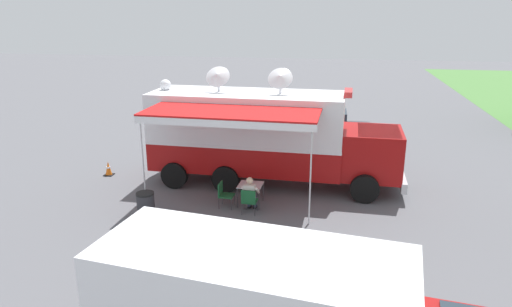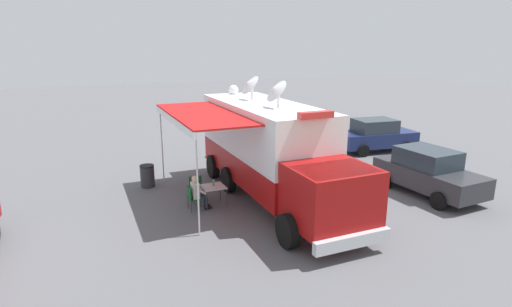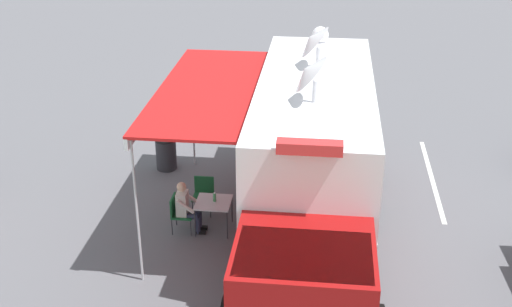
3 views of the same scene
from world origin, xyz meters
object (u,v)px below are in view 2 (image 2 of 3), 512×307
(trash_bin, at_px, (147,176))
(traffic_cone, at_px, (209,152))
(folding_chair_at_table, at_px, (193,196))
(folding_table, at_px, (213,188))
(command_truck, at_px, (271,148))
(water_bottle, at_px, (214,183))
(car_behind_truck, at_px, (376,135))
(folding_chair_beside_table, at_px, (196,186))
(seated_responder, at_px, (198,192))
(car_far_corner, at_px, (428,172))

(trash_bin, height_order, traffic_cone, trash_bin)
(folding_chair_at_table, relative_size, trash_bin, 0.96)
(folding_table, bearing_deg, command_truck, 174.80)
(water_bottle, bearing_deg, car_behind_truck, -160.69)
(folding_chair_beside_table, relative_size, car_behind_truck, 0.20)
(water_bottle, distance_m, traffic_cone, 6.52)
(seated_responder, height_order, trash_bin, seated_responder)
(folding_chair_at_table, height_order, traffic_cone, folding_chair_at_table)
(seated_responder, xyz_separation_m, trash_bin, (1.15, -3.17, -0.20))
(folding_chair_beside_table, distance_m, car_behind_truck, 11.33)
(water_bottle, relative_size, folding_chair_at_table, 0.26)
(folding_table, height_order, folding_chair_at_table, folding_chair_at_table)
(water_bottle, bearing_deg, folding_table, 45.96)
(car_behind_truck, bearing_deg, car_far_corner, 66.15)
(command_truck, bearing_deg, folding_table, -5.20)
(car_far_corner, bearing_deg, trash_bin, -29.10)
(water_bottle, relative_size, trash_bin, 0.25)
(traffic_cone, bearing_deg, car_behind_truck, 163.76)
(command_truck, xyz_separation_m, folding_table, (2.18, -0.20, -1.27))
(folding_chair_at_table, xyz_separation_m, folding_chair_beside_table, (-0.43, -0.95, 0.00))
(trash_bin, bearing_deg, car_behind_truck, -176.93)
(folding_chair_beside_table, bearing_deg, car_far_corner, 159.05)
(command_truck, bearing_deg, water_bottle, -5.98)
(folding_chair_at_table, xyz_separation_m, seated_responder, (-0.19, 0.01, 0.14))
(folding_table, distance_m, water_bottle, 0.17)
(seated_responder, distance_m, trash_bin, 3.38)
(folding_table, xyz_separation_m, water_bottle, (-0.03, -0.03, 0.16))
(folding_chair_at_table, height_order, car_behind_truck, car_behind_truck)
(command_truck, distance_m, trash_bin, 5.33)
(car_behind_truck, relative_size, car_far_corner, 1.04)
(command_truck, distance_m, car_behind_truck, 9.33)
(trash_bin, bearing_deg, seated_responder, 109.92)
(water_bottle, xyz_separation_m, seated_responder, (0.64, 0.13, -0.18))
(folding_table, height_order, water_bottle, water_bottle)
(water_bottle, xyz_separation_m, traffic_cone, (-1.92, -6.21, -0.55))
(seated_responder, height_order, car_behind_truck, car_behind_truck)
(command_truck, height_order, folding_table, command_truck)
(folding_chair_beside_table, height_order, trash_bin, trash_bin)
(traffic_cone, height_order, car_far_corner, car_far_corner)
(folding_chair_beside_table, relative_size, seated_responder, 0.70)
(trash_bin, relative_size, car_behind_truck, 0.21)
(water_bottle, distance_m, folding_chair_at_table, 0.90)
(traffic_cone, height_order, car_behind_truck, car_behind_truck)
(car_far_corner, bearing_deg, seated_responder, -14.56)
(folding_table, bearing_deg, seated_responder, 9.96)
(folding_chair_beside_table, height_order, car_behind_truck, car_behind_truck)
(folding_table, distance_m, traffic_cone, 6.55)
(traffic_cone, bearing_deg, folding_chair_beside_table, 66.78)
(water_bottle, height_order, traffic_cone, water_bottle)
(seated_responder, bearing_deg, folding_chair_at_table, -1.63)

